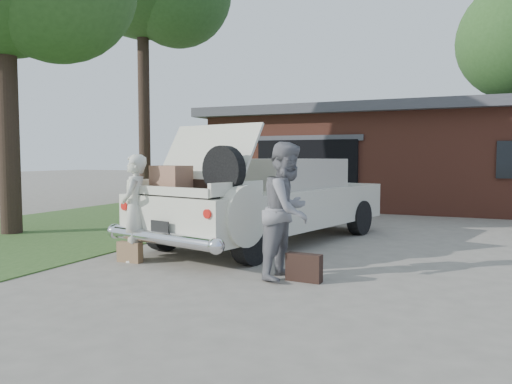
% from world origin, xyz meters
% --- Properties ---
extents(ground, '(90.00, 90.00, 0.00)m').
position_xyz_m(ground, '(0.00, 0.00, 0.00)').
color(ground, gray).
rests_on(ground, ground).
extents(grass_strip, '(6.00, 16.00, 0.02)m').
position_xyz_m(grass_strip, '(-5.50, 3.00, 0.01)').
color(grass_strip, '#2D4C1E').
rests_on(grass_strip, ground).
extents(house, '(12.80, 7.80, 3.30)m').
position_xyz_m(house, '(0.98, 11.47, 1.67)').
color(house, brown).
rests_on(house, ground).
extents(sedan, '(3.52, 6.11, 2.22)m').
position_xyz_m(sedan, '(-0.40, 2.17, 0.84)').
color(sedan, beige).
rests_on(sedan, ground).
extents(woman_left, '(0.61, 0.73, 1.71)m').
position_xyz_m(woman_left, '(-1.72, -0.33, 0.86)').
color(woman_left, beige).
rests_on(woman_left, ground).
extents(woman_right, '(0.81, 0.99, 1.87)m').
position_xyz_m(woman_right, '(0.92, -0.41, 0.94)').
color(woman_right, slate).
rests_on(woman_right, ground).
extents(suitcase_left, '(0.42, 0.14, 0.32)m').
position_xyz_m(suitcase_left, '(-1.73, -0.45, 0.16)').
color(suitcase_left, '#8C6947').
rests_on(suitcase_left, ground).
extents(suitcase_right, '(0.50, 0.19, 0.38)m').
position_xyz_m(suitcase_right, '(1.19, -0.52, 0.19)').
color(suitcase_right, black).
rests_on(suitcase_right, ground).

